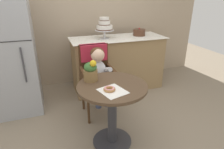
% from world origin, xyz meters
% --- Properties ---
extents(ground_plane, '(8.00, 8.00, 0.00)m').
position_xyz_m(ground_plane, '(0.00, 0.00, 0.00)').
color(ground_plane, gray).
extents(back_wall, '(4.80, 0.10, 2.70)m').
position_xyz_m(back_wall, '(0.00, 1.85, 1.35)').
color(back_wall, tan).
rests_on(back_wall, ground).
extents(cafe_table, '(0.72, 0.72, 0.72)m').
position_xyz_m(cafe_table, '(0.00, 0.00, 0.51)').
color(cafe_table, '#4C3826').
rests_on(cafe_table, ground).
extents(wicker_chair, '(0.42, 0.45, 0.95)m').
position_xyz_m(wicker_chair, '(0.01, 0.70, 0.64)').
color(wicker_chair, '#472D19').
rests_on(wicker_chair, ground).
extents(seated_child, '(0.27, 0.32, 0.73)m').
position_xyz_m(seated_child, '(0.01, 0.54, 0.68)').
color(seated_child, silver).
rests_on(seated_child, ground).
extents(paper_napkin, '(0.28, 0.30, 0.00)m').
position_xyz_m(paper_napkin, '(-0.04, -0.13, 0.72)').
color(paper_napkin, white).
rests_on(paper_napkin, cafe_table).
extents(donut_front, '(0.12, 0.12, 0.03)m').
position_xyz_m(donut_front, '(-0.06, -0.11, 0.74)').
color(donut_front, '#AD7542').
rests_on(donut_front, cafe_table).
extents(flower_vase, '(0.15, 0.16, 0.24)m').
position_xyz_m(flower_vase, '(-0.18, 0.18, 0.83)').
color(flower_vase, brown).
rests_on(flower_vase, cafe_table).
extents(display_counter, '(1.56, 0.62, 0.90)m').
position_xyz_m(display_counter, '(0.55, 1.30, 0.45)').
color(display_counter, '#93754C').
rests_on(display_counter, ground).
extents(tiered_cake_stand, '(0.30, 0.30, 0.33)m').
position_xyz_m(tiered_cake_stand, '(0.32, 1.30, 1.10)').
color(tiered_cake_stand, silver).
rests_on(tiered_cake_stand, display_counter).
extents(round_layer_cake, '(0.21, 0.21, 0.13)m').
position_xyz_m(round_layer_cake, '(0.95, 1.34, 0.95)').
color(round_layer_cake, '#4C2D1E').
rests_on(round_layer_cake, display_counter).
extents(refrigerator, '(0.64, 0.63, 1.70)m').
position_xyz_m(refrigerator, '(-1.05, 1.10, 0.85)').
color(refrigerator, '#9EA0A5').
rests_on(refrigerator, ground).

